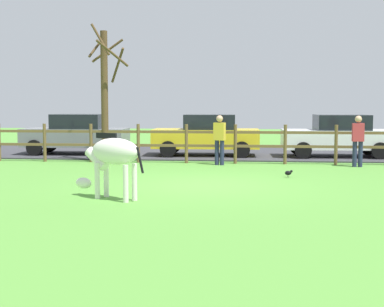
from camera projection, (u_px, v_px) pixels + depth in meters
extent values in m
plane|color=#549338|center=(204.00, 185.00, 14.03)|extent=(60.00, 60.00, 0.00)
cube|color=#38383D|center=(223.00, 152.00, 23.24)|extent=(28.00, 7.40, 0.05)
cylinder|color=brown|center=(45.00, 143.00, 19.55)|extent=(0.11, 0.11, 1.33)
cylinder|color=brown|center=(91.00, 143.00, 19.38)|extent=(0.11, 0.11, 1.33)
cylinder|color=brown|center=(138.00, 143.00, 19.20)|extent=(0.11, 0.11, 1.33)
cylinder|color=brown|center=(186.00, 144.00, 19.03)|extent=(0.11, 0.11, 1.33)
cylinder|color=brown|center=(235.00, 144.00, 18.86)|extent=(0.11, 0.11, 1.33)
cylinder|color=brown|center=(285.00, 144.00, 18.69)|extent=(0.11, 0.11, 1.33)
cylinder|color=brown|center=(336.00, 145.00, 18.51)|extent=(0.11, 0.11, 1.33)
cube|color=brown|center=(211.00, 146.00, 18.95)|extent=(21.60, 0.06, 0.09)
cube|color=brown|center=(211.00, 132.00, 18.91)|extent=(21.60, 0.06, 0.09)
cylinder|color=#513A23|center=(105.00, 97.00, 19.21)|extent=(0.24, 0.24, 4.49)
cylinder|color=#513A23|center=(118.00, 65.00, 19.36)|extent=(0.69, 0.90, 1.15)
cylinder|color=#513A23|center=(107.00, 51.00, 19.60)|extent=(1.14, 0.12, 0.83)
cylinder|color=#513A23|center=(97.00, 47.00, 19.26)|extent=(0.46, 0.70, 0.78)
cylinder|color=#513A23|center=(112.00, 53.00, 18.62)|extent=(0.94, 0.90, 0.86)
cylinder|color=#513A23|center=(100.00, 39.00, 18.74)|extent=(0.69, 0.16, 1.07)
ellipsoid|color=white|center=(115.00, 151.00, 11.81)|extent=(1.32, 1.01, 0.56)
cylinder|color=white|center=(97.00, 181.00, 11.97)|extent=(0.11, 0.11, 0.78)
cylinder|color=white|center=(106.00, 179.00, 12.20)|extent=(0.11, 0.11, 0.78)
cylinder|color=white|center=(126.00, 184.00, 11.53)|extent=(0.11, 0.11, 0.78)
cylinder|color=white|center=(135.00, 182.00, 11.76)|extent=(0.11, 0.11, 0.78)
cylinder|color=white|center=(97.00, 159.00, 12.12)|extent=(0.63, 0.49, 0.51)
ellipsoid|color=white|center=(84.00, 183.00, 12.40)|extent=(0.48, 0.38, 0.24)
cube|color=black|center=(106.00, 136.00, 11.92)|extent=(0.51, 0.30, 0.12)
cylinder|color=black|center=(140.00, 160.00, 11.45)|extent=(0.19, 0.13, 0.54)
cylinder|color=black|center=(288.00, 176.00, 15.46)|extent=(0.01, 0.01, 0.06)
cylinder|color=black|center=(288.00, 176.00, 15.42)|extent=(0.01, 0.01, 0.06)
ellipsoid|color=black|center=(288.00, 173.00, 15.43)|extent=(0.18, 0.10, 0.12)
sphere|color=black|center=(291.00, 171.00, 15.42)|extent=(0.07, 0.07, 0.07)
cube|color=slate|center=(76.00, 137.00, 21.93)|extent=(4.03, 1.76, 0.70)
cube|color=black|center=(79.00, 121.00, 21.86)|extent=(1.92, 1.59, 0.56)
cylinder|color=black|center=(34.00, 148.00, 21.23)|extent=(0.60, 0.19, 0.60)
cylinder|color=black|center=(50.00, 144.00, 22.92)|extent=(0.60, 0.19, 0.60)
cylinder|color=black|center=(104.00, 148.00, 21.00)|extent=(0.60, 0.19, 0.60)
cylinder|color=black|center=(114.00, 145.00, 22.68)|extent=(0.60, 0.19, 0.60)
cube|color=white|center=(337.00, 139.00, 20.78)|extent=(4.07, 1.87, 0.70)
cube|color=black|center=(341.00, 122.00, 20.71)|extent=(1.97, 1.64, 0.56)
cylinder|color=black|center=(303.00, 150.00, 20.05)|extent=(0.61, 0.21, 0.60)
cylinder|color=black|center=(297.00, 147.00, 21.74)|extent=(0.61, 0.21, 0.60)
cylinder|color=black|center=(380.00, 151.00, 19.89)|extent=(0.61, 0.21, 0.60)
cylinder|color=black|center=(368.00, 147.00, 21.57)|extent=(0.61, 0.21, 0.60)
cube|color=yellow|center=(206.00, 138.00, 21.28)|extent=(4.05, 1.82, 0.70)
cube|color=black|center=(210.00, 122.00, 21.21)|extent=(1.95, 1.62, 0.56)
cylinder|color=black|center=(168.00, 149.00, 20.56)|extent=(0.61, 0.20, 0.60)
cylinder|color=black|center=(173.00, 146.00, 22.25)|extent=(0.61, 0.20, 0.60)
cylinder|color=black|center=(242.00, 150.00, 20.36)|extent=(0.61, 0.20, 0.60)
cylinder|color=black|center=(241.00, 146.00, 22.05)|extent=(0.61, 0.20, 0.60)
cylinder|color=#232847|center=(355.00, 154.00, 17.94)|extent=(0.14, 0.14, 0.82)
cylinder|color=#232847|center=(360.00, 154.00, 17.92)|extent=(0.14, 0.14, 0.82)
cube|color=#B7333D|center=(358.00, 132.00, 17.86)|extent=(0.36, 0.23, 0.58)
sphere|color=tan|center=(358.00, 119.00, 17.83)|extent=(0.22, 0.22, 0.22)
cylinder|color=#232847|center=(217.00, 153.00, 18.51)|extent=(0.14, 0.14, 0.82)
cylinder|color=#232847|center=(222.00, 153.00, 18.44)|extent=(0.14, 0.14, 0.82)
cube|color=gold|center=(220.00, 131.00, 18.41)|extent=(0.41, 0.31, 0.58)
sphere|color=tan|center=(220.00, 119.00, 18.37)|extent=(0.22, 0.22, 0.22)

